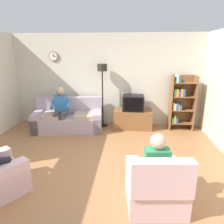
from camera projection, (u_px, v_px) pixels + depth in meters
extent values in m
plane|color=#9E6B42|center=(93.00, 166.00, 4.13)|extent=(12.00, 12.00, 0.00)
cube|color=beige|center=(107.00, 80.00, 6.29)|extent=(6.20, 0.12, 2.70)
cylinder|color=brown|center=(54.00, 56.00, 6.16)|extent=(0.28, 0.03, 0.28)
cylinder|color=white|center=(53.00, 56.00, 6.14)|extent=(0.24, 0.01, 0.24)
cube|color=black|center=(53.00, 55.00, 6.13)|extent=(0.02, 0.01, 0.09)
cube|color=black|center=(55.00, 56.00, 6.13)|extent=(0.11, 0.01, 0.01)
cube|color=beige|center=(6.00, 80.00, 5.99)|extent=(0.12, 1.10, 1.20)
cube|color=#A899A8|center=(68.00, 123.00, 5.97)|extent=(1.99, 1.08, 0.42)
cube|color=#A899A8|center=(69.00, 105.00, 6.19)|extent=(1.91, 0.45, 0.48)
cube|color=#A899A8|center=(98.00, 120.00, 5.98)|extent=(0.33, 0.86, 0.56)
cube|color=#A899A8|center=(38.00, 121.00, 5.91)|extent=(0.33, 0.86, 0.56)
cube|color=tan|center=(85.00, 115.00, 5.87)|extent=(0.68, 0.75, 0.10)
cube|color=tan|center=(50.00, 115.00, 5.82)|extent=(0.68, 0.75, 0.10)
cube|color=brown|center=(133.00, 119.00, 6.13)|extent=(1.10, 0.56, 0.55)
cube|color=black|center=(133.00, 115.00, 6.38)|extent=(1.10, 0.04, 0.03)
cube|color=black|center=(133.00, 103.00, 5.98)|extent=(0.60, 0.48, 0.44)
cube|color=black|center=(133.00, 105.00, 5.74)|extent=(0.50, 0.01, 0.36)
cube|color=brown|center=(171.00, 103.00, 5.95)|extent=(0.04, 0.36, 1.55)
cube|color=brown|center=(194.00, 103.00, 5.90)|extent=(0.04, 0.36, 1.55)
cube|color=brown|center=(181.00, 102.00, 6.09)|extent=(0.64, 0.02, 1.55)
cube|color=brown|center=(180.00, 122.00, 6.09)|extent=(0.60, 0.34, 0.02)
cube|color=#267F4C|center=(172.00, 119.00, 6.06)|extent=(0.06, 0.28, 0.16)
cube|color=gold|center=(174.00, 119.00, 6.05)|extent=(0.05, 0.28, 0.20)
cube|color=#2D59A5|center=(176.00, 120.00, 6.06)|extent=(0.05, 0.28, 0.14)
cube|color=brown|center=(181.00, 110.00, 5.98)|extent=(0.60, 0.34, 0.02)
cube|color=gold|center=(173.00, 105.00, 5.95)|extent=(0.03, 0.28, 0.22)
cube|color=silver|center=(174.00, 106.00, 5.95)|extent=(0.05, 0.28, 0.18)
cube|color=#2D59A5|center=(177.00, 106.00, 5.94)|extent=(0.06, 0.28, 0.19)
cube|color=gold|center=(178.00, 107.00, 5.94)|extent=(0.04, 0.28, 0.14)
cube|color=#2D59A5|center=(180.00, 107.00, 5.94)|extent=(0.03, 0.28, 0.14)
cube|color=brown|center=(183.00, 96.00, 5.87)|extent=(0.60, 0.34, 0.02)
cube|color=#267F4C|center=(174.00, 92.00, 5.84)|extent=(0.04, 0.28, 0.21)
cube|color=gold|center=(177.00, 92.00, 5.83)|extent=(0.06, 0.28, 0.21)
cube|color=#72338C|center=(179.00, 93.00, 5.83)|extent=(0.06, 0.28, 0.18)
cube|color=gold|center=(181.00, 92.00, 5.82)|extent=(0.05, 0.28, 0.21)
cube|color=#2D59A5|center=(183.00, 92.00, 5.82)|extent=(0.05, 0.28, 0.21)
cube|color=black|center=(185.00, 94.00, 5.82)|extent=(0.03, 0.28, 0.15)
cube|color=brown|center=(184.00, 83.00, 5.76)|extent=(0.60, 0.34, 0.02)
cube|color=#267F4C|center=(175.00, 79.00, 5.74)|extent=(0.03, 0.28, 0.15)
cube|color=silver|center=(177.00, 78.00, 5.73)|extent=(0.05, 0.28, 0.21)
cube|color=#2D59A5|center=(179.00, 80.00, 5.73)|extent=(0.04, 0.28, 0.15)
cylinder|color=black|center=(103.00, 125.00, 6.38)|extent=(0.28, 0.28, 0.03)
cylinder|color=black|center=(103.00, 99.00, 6.15)|extent=(0.04, 0.04, 1.70)
cylinder|color=black|center=(102.00, 67.00, 5.89)|extent=(0.28, 0.28, 0.20)
cube|color=beige|center=(3.00, 185.00, 3.10)|extent=(0.62, 0.77, 0.56)
cube|color=beige|center=(154.00, 190.00, 3.10)|extent=(0.88, 0.91, 0.40)
cube|color=beige|center=(162.00, 179.00, 2.62)|extent=(0.81, 0.26, 0.50)
cube|color=beige|center=(134.00, 185.00, 3.09)|extent=(0.28, 0.82, 0.56)
cube|color=beige|center=(174.00, 185.00, 3.10)|extent=(0.28, 0.82, 0.56)
cube|color=#3372B2|center=(61.00, 103.00, 5.87)|extent=(0.36, 0.24, 0.48)
sphere|color=tan|center=(60.00, 91.00, 5.76)|extent=(0.22, 0.22, 0.22)
cylinder|color=#4C4742|center=(64.00, 113.00, 5.76)|extent=(0.18, 0.39, 0.13)
cylinder|color=#4C4742|center=(57.00, 113.00, 5.75)|extent=(0.18, 0.39, 0.13)
cylinder|color=#4C4742|center=(63.00, 125.00, 5.66)|extent=(0.12, 0.12, 0.52)
cylinder|color=#4C4742|center=(56.00, 125.00, 5.65)|extent=(0.12, 0.12, 0.52)
cylinder|color=#3372B2|center=(68.00, 105.00, 5.79)|extent=(0.13, 0.34, 0.20)
cylinder|color=#3372B2|center=(53.00, 105.00, 5.77)|extent=(0.13, 0.34, 0.20)
cylinder|color=black|center=(4.00, 168.00, 3.28)|extent=(0.32, 0.39, 0.13)
cylinder|color=black|center=(12.00, 171.00, 3.59)|extent=(0.15, 0.15, 0.40)
cylinder|color=black|center=(17.00, 175.00, 3.48)|extent=(0.15, 0.15, 0.40)
cube|color=#338C59|center=(157.00, 165.00, 2.92)|extent=(0.36, 0.23, 0.48)
sphere|color=#D8AD8C|center=(158.00, 141.00, 2.83)|extent=(0.22, 0.22, 0.22)
cylinder|color=#2D334C|center=(147.00, 172.00, 3.17)|extent=(0.17, 0.39, 0.13)
cylinder|color=#2D334C|center=(159.00, 172.00, 3.17)|extent=(0.17, 0.39, 0.13)
cylinder|color=#2D334C|center=(145.00, 178.00, 3.41)|extent=(0.12, 0.12, 0.40)
cylinder|color=#2D334C|center=(156.00, 177.00, 3.42)|extent=(0.12, 0.12, 0.40)
cylinder|color=#338C59|center=(141.00, 162.00, 3.02)|extent=(0.12, 0.34, 0.20)
cylinder|color=#338C59|center=(170.00, 162.00, 3.02)|extent=(0.12, 0.34, 0.20)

